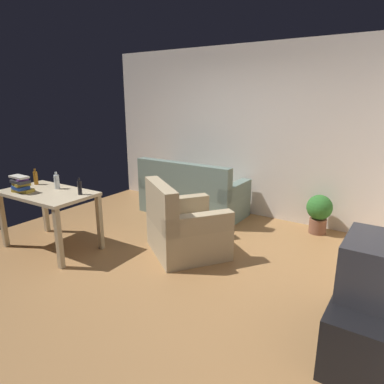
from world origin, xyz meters
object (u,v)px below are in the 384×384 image
tv (373,267)px  book_stack (21,184)px  desk (48,200)px  bottle_amber (36,178)px  couch (192,196)px  bottle_clear (57,182)px  armchair (183,228)px  bottle_dark (80,187)px  tv_stand (364,320)px  potted_plant (319,211)px

tv → book_stack: bearing=95.6°
desk → bottle_amber: (-0.45, 0.14, 0.20)m
couch → bottle_clear: bearing=67.8°
armchair → tv: bearing=-160.7°
couch → desk: (-0.78, -2.11, 0.34)m
armchair → book_stack: (-1.75, -1.02, 0.54)m
book_stack → bottle_dark: bearing=25.5°
bottle_dark → book_stack: size_ratio=0.76×
tv_stand → potted_plant: bearing=21.9°
couch → tv: size_ratio=2.84×
armchair → desk: bearing=64.3°
potted_plant → bottle_amber: size_ratio=2.63×
book_stack → couch: bearing=66.0°
desk → bottle_amber: size_ratio=5.61×
tv_stand → desk: size_ratio=0.90×
tv_stand → bottle_amber: 4.16m
tv_stand → book_stack: book_stack is taller
bottle_dark → tv: bearing=1.0°
tv → armchair: same height
potted_plant → bottle_clear: bearing=-140.8°
bottle_dark → desk: bearing=-162.4°
desk → armchair: armchair is taller
couch → potted_plant: 2.01m
bottle_amber → tv: bearing=0.8°
tv_stand → tv: 0.46m
tv → couch: bearing=56.4°
desk → bottle_dark: bearing=16.1°
desk → armchair: size_ratio=1.00×
couch → bottle_dark: size_ratio=8.06×
potted_plant → armchair: bearing=-128.2°
tv → bottle_clear: (-3.68, -0.04, 0.16)m
bottle_amber → bottle_clear: size_ratio=0.98×
bottle_clear → book_stack: bearing=-123.4°
tv_stand → couch: bearing=56.4°
tv_stand → bottle_clear: size_ratio=4.97×
armchair → bottle_clear: bottle_clear is taller
tv_stand → tv: (0.00, -0.00, 0.46)m
armchair → book_stack: 2.10m
tv_stand → tv: size_ratio=1.83×
couch → bottle_clear: bottle_clear is taller
bottle_clear → bottle_dark: (0.47, -0.02, -0.00)m
couch → bottle_clear: size_ratio=7.70×
desk → bottle_clear: (-0.02, 0.16, 0.21)m
bottle_amber → book_stack: bearing=-57.8°
tv → desk: size_ratio=0.49×
tv_stand → potted_plant: size_ratio=1.93×
potted_plant → book_stack: 4.02m
potted_plant → bottle_dark: bottle_dark is taller
tv → armchair: (-2.15, 0.63, -0.38)m
bottle_clear → tv_stand: bearing=0.6°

